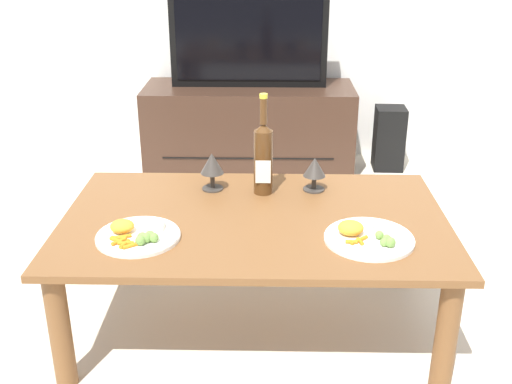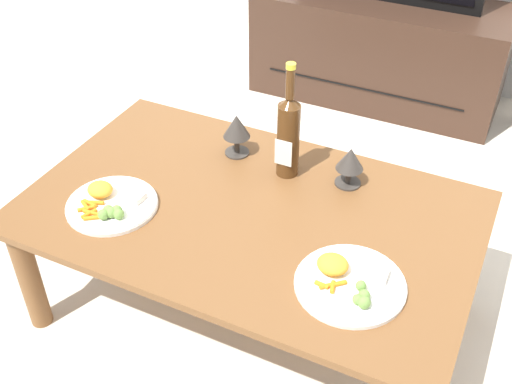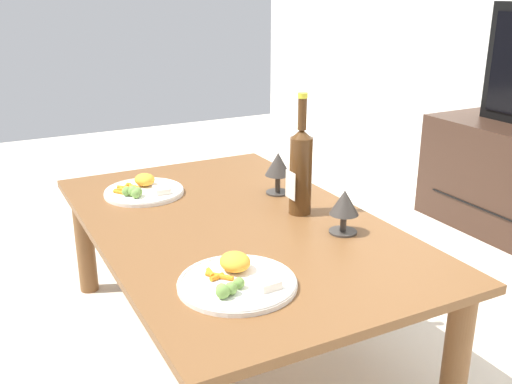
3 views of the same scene
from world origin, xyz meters
name	(u,v)px [view 1 (image 1 of 3)]	position (x,y,z in m)	size (l,w,h in m)	color
ground_plane	(255,322)	(0.00, 0.00, 0.00)	(6.40, 6.40, 0.00)	beige
dining_table	(254,233)	(0.00, 0.00, 0.38)	(1.33, 0.82, 0.44)	brown
tv_stand	(249,129)	(-0.07, 1.60, 0.26)	(1.22, 0.47, 0.51)	#382319
tv_screen	(249,39)	(-0.07, 1.60, 0.78)	(0.89, 0.05, 0.54)	black
floor_speaker	(389,138)	(0.78, 1.64, 0.19)	(0.17, 0.17, 0.38)	black
wine_bottle	(263,156)	(0.03, 0.22, 0.59)	(0.07, 0.07, 0.38)	#4C2D14
goblet_left	(212,165)	(-0.17, 0.25, 0.54)	(0.09, 0.09, 0.15)	#38332D
goblet_right	(315,169)	(0.22, 0.25, 0.53)	(0.09, 0.09, 0.13)	#38332D
dinner_plate_left	(137,235)	(-0.37, -0.17, 0.45)	(0.27, 0.27, 0.05)	white
dinner_plate_right	(368,237)	(0.37, -0.17, 0.45)	(0.29, 0.29, 0.06)	white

